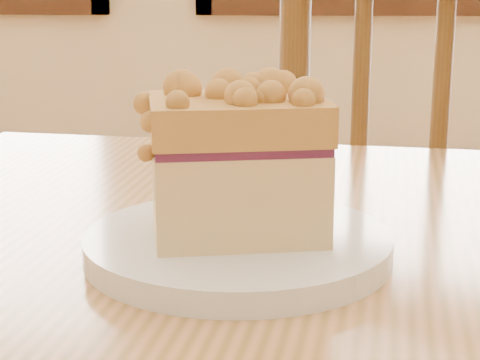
% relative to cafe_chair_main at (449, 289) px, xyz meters
% --- Properties ---
extents(cafe_chair_main, '(0.58, 0.58, 1.00)m').
position_rel_cafe_chair_main_xyz_m(cafe_chair_main, '(0.00, 0.00, 0.00)').
color(cafe_chair_main, brown).
rests_on(cafe_chair_main, ground).
extents(plate, '(0.23, 0.23, 0.02)m').
position_rel_cafe_chair_main_xyz_m(plate, '(-0.27, -0.55, 0.25)').
color(plate, white).
rests_on(plate, cafe_table_main).
extents(cake_slice, '(0.14, 0.11, 0.12)m').
position_rel_cafe_chair_main_xyz_m(cake_slice, '(-0.27, -0.55, 0.32)').
color(cake_slice, '#F6CD8B').
rests_on(cake_slice, plate).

